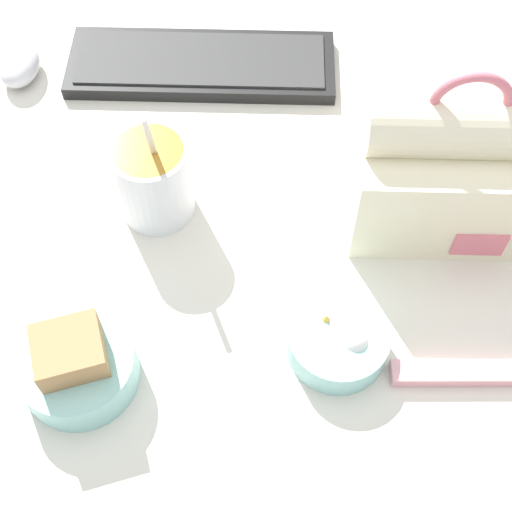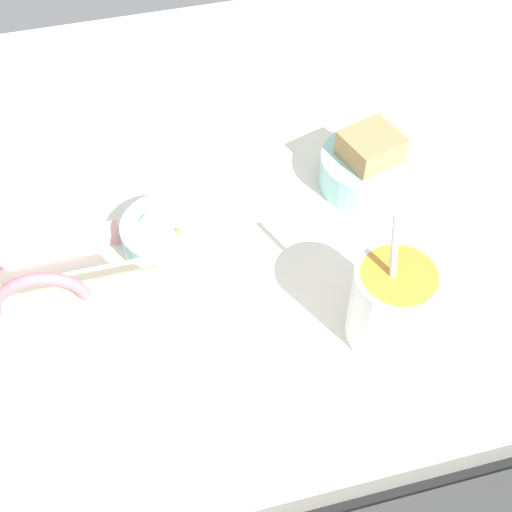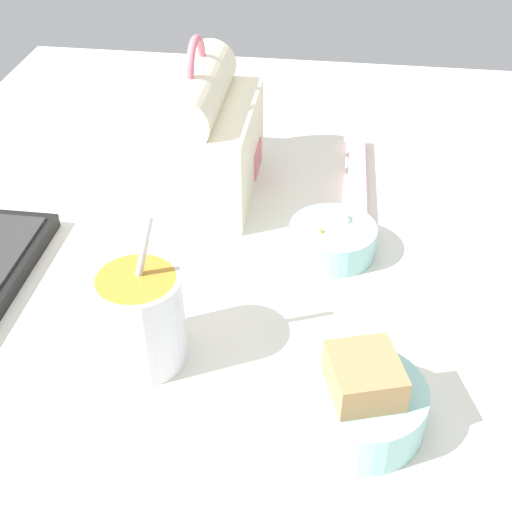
% 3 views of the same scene
% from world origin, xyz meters
% --- Properties ---
extents(desk_surface, '(1.40, 1.10, 0.02)m').
position_xyz_m(desk_surface, '(0.00, 0.00, 0.01)').
color(desk_surface, silver).
rests_on(desk_surface, ground).
extents(keyboard, '(0.36, 0.12, 0.02)m').
position_xyz_m(keyboard, '(-0.07, 0.34, 0.03)').
color(keyboard, black).
rests_on(keyboard, desk_surface).
extents(lunch_bag, '(0.21, 0.14, 0.21)m').
position_xyz_m(lunch_bag, '(0.22, 0.12, 0.10)').
color(lunch_bag, '#EFE5C1').
rests_on(lunch_bag, desk_surface).
extents(soup_cup, '(0.09, 0.09, 0.17)m').
position_xyz_m(soup_cup, '(-0.11, 0.11, 0.07)').
color(soup_cup, silver).
rests_on(soup_cup, desk_surface).
extents(bento_bowl_sandwich, '(0.12, 0.12, 0.08)m').
position_xyz_m(bento_bowl_sandwich, '(-0.16, -0.10, 0.05)').
color(bento_bowl_sandwich, '#93D1CC').
rests_on(bento_bowl_sandwich, desk_surface).
extents(bento_bowl_snacks, '(0.10, 0.10, 0.05)m').
position_xyz_m(bento_bowl_snacks, '(0.10, -0.06, 0.04)').
color(bento_bowl_snacks, '#93D1CC').
rests_on(bento_bowl_snacks, desk_surface).
extents(computer_mouse, '(0.05, 0.08, 0.04)m').
position_xyz_m(computer_mouse, '(-0.31, 0.33, 0.04)').
color(computer_mouse, silver).
rests_on(computer_mouse, desk_surface).
extents(chopstick_case, '(0.23, 0.03, 0.02)m').
position_xyz_m(chopstick_case, '(0.26, -0.09, 0.03)').
color(chopstick_case, pink).
rests_on(chopstick_case, desk_surface).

